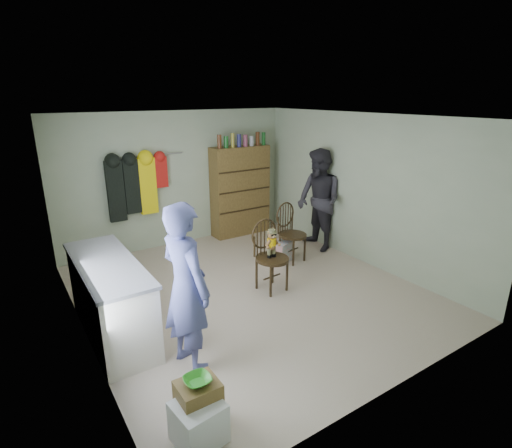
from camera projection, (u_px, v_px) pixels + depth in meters
ground_plane at (249, 291)px, 5.90m from camera, size 5.00×5.00×0.00m
room_walls at (229, 180)px, 5.83m from camera, size 5.00×5.00×5.00m
counter at (111, 298)px, 4.73m from camera, size 0.64×1.86×0.94m
stool at (199, 407)px, 3.39m from camera, size 0.35×0.30×0.49m
bowl at (197, 380)px, 3.31m from camera, size 0.23×0.23×0.06m
plastic_tub at (199, 422)px, 3.32m from camera, size 0.43×0.41×0.37m
chair_front at (270, 250)px, 5.81m from camera, size 0.51×0.51×1.06m
chair_far at (290, 230)px, 6.85m from camera, size 0.54×0.54×1.03m
striped_bag at (281, 252)px, 6.89m from camera, size 0.42×0.37×0.36m
person_left at (186, 288)px, 4.05m from camera, size 0.55×0.73×1.82m
person_right at (319, 200)px, 7.27m from camera, size 0.80×0.98×1.86m
dresser at (240, 190)px, 8.09m from camera, size 1.20×0.39×2.07m
coat_rack at (136, 186)px, 6.96m from camera, size 1.42×0.12×1.09m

